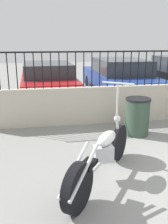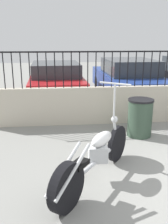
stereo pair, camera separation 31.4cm
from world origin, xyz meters
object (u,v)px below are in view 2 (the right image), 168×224
car_red (56,80)px  car_blue (127,79)px  motorcycle_silver (93,160)px  trash_bin (140,118)px

car_red → car_blue: bearing=-104.2°
motorcycle_silver → trash_bin: size_ratio=2.24×
motorcycle_silver → trash_bin: motorcycle_silver is taller
motorcycle_silver → car_red: size_ratio=0.42×
motorcycle_silver → car_blue: bearing=16.2°
trash_bin → car_blue: bearing=79.2°
car_red → car_blue: (2.46, -0.53, 0.06)m
motorcycle_silver → car_red: bearing=41.8°
motorcycle_silver → car_blue: size_ratio=0.41×
car_red → car_blue: car_blue is taller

